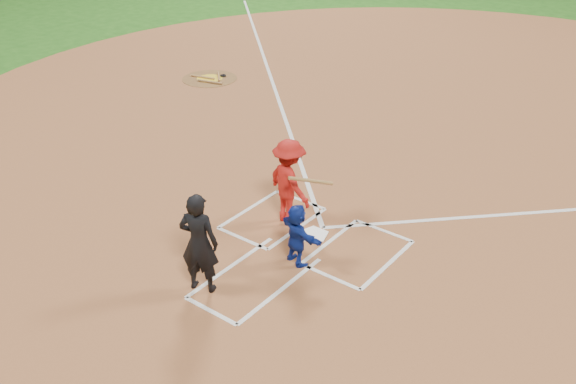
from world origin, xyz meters
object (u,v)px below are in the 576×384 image
Objects in this scene: home_plate at (314,234)px; catcher at (297,235)px; umpire at (199,243)px; batter_at_plate at (289,182)px; on_deck_circle at (210,79)px.

home_plate is 1.10m from catcher.
umpire is 1.03× the size of batter_at_plate.
umpire is (-0.80, -1.54, 0.31)m from catcher.
home_plate is at bearing -9.65° from batter_at_plate.
batter_at_plate is (-0.14, 2.56, -0.03)m from umpire.
catcher is (0.28, -0.91, 0.56)m from home_plate.
catcher is at bearing -47.25° from batter_at_plate.
umpire is at bearing -86.82° from batter_at_plate.
catcher is at bearing -38.01° from on_deck_circle.
catcher is 1.76m from umpire.
on_deck_circle is at bearing -34.73° from home_plate.
umpire is (7.25, -7.83, 0.88)m from on_deck_circle.
batter_at_plate is (7.11, -5.28, 0.85)m from on_deck_circle.
on_deck_circle is at bearing -19.26° from catcher.
umpire is at bearing 81.29° from catcher.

